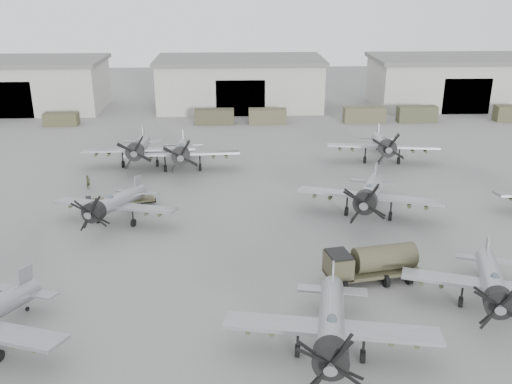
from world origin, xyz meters
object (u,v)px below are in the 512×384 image
aircraft_near_1 (331,326)px  aircraft_extra_674 (182,151)px  aircraft_near_2 (493,283)px  aircraft_mid_2 (370,194)px  aircraft_mid_1 (113,204)px  tug_trailer (111,203)px  aircraft_far_1 (383,144)px  ground_crew (88,182)px  aircraft_far_0 (139,148)px  fuel_tanker (371,261)px

aircraft_near_1 → aircraft_extra_674: size_ratio=0.97×
aircraft_near_2 → aircraft_mid_2: (-4.74, 16.59, 0.31)m
aircraft_mid_1 → tug_trailer: bearing=121.8°
aircraft_far_1 → ground_crew: (-34.50, -7.51, -1.71)m
aircraft_near_1 → aircraft_extra_674: aircraft_extra_674 is taller
aircraft_mid_1 → aircraft_mid_2: size_ratio=0.86×
aircraft_far_1 → tug_trailer: size_ratio=2.01×
aircraft_far_1 → tug_trailer: (-30.97, -13.08, -1.99)m
aircraft_near_1 → aircraft_far_0: aircraft_far_0 is taller
aircraft_extra_674 → ground_crew: bearing=-154.0°
aircraft_mid_1 → ground_crew: bearing=131.4°
aircraft_near_2 → aircraft_far_1: (0.83, 33.46, 0.29)m
aircraft_near_1 → tug_trailer: size_ratio=1.93×
aircraft_near_2 → aircraft_extra_674: 39.41m
aircraft_extra_674 → ground_crew: (-9.93, -5.51, -1.70)m
ground_crew → aircraft_far_0: bearing=-9.7°
aircraft_extra_674 → ground_crew: aircraft_extra_674 is taller
aircraft_mid_1 → aircraft_far_0: (-0.21, 17.33, 0.33)m
aircraft_far_0 → aircraft_far_1: (29.92, 0.17, 0.01)m
aircraft_near_1 → aircraft_extra_674: (-11.78, 36.38, 0.10)m
aircraft_mid_2 → aircraft_far_0: size_ratio=1.01×
fuel_tanker → ground_crew: bearing=130.0°
aircraft_far_1 → aircraft_near_2: bearing=-83.5°
aircraft_near_2 → aircraft_mid_2: size_ratio=0.88×
aircraft_far_1 → ground_crew: bearing=-159.8°
aircraft_near_1 → aircraft_far_1: size_ratio=0.96×
aircraft_extra_674 → tug_trailer: bearing=-123.1°
aircraft_far_1 → ground_crew: aircraft_far_1 is taller
aircraft_near_2 → fuel_tanker: size_ratio=1.59×
tug_trailer → aircraft_far_0: bearing=68.5°
aircraft_near_1 → tug_trailer: (-18.18, 25.31, -1.88)m
aircraft_near_1 → ground_crew: 37.77m
fuel_tanker → tug_trailer: size_ratio=1.10×
aircraft_mid_2 → tug_trailer: 25.77m
aircraft_near_1 → aircraft_near_2: (11.97, 4.93, -0.18)m
aircraft_near_2 → ground_crew: (-33.67, 25.94, -1.42)m
fuel_tanker → ground_crew: (-26.40, 21.29, -0.82)m
fuel_tanker → tug_trailer: bearing=134.4°
tug_trailer → aircraft_near_2: bearing=-50.9°
fuel_tanker → ground_crew: size_ratio=4.80×
aircraft_near_2 → aircraft_mid_1: aircraft_near_2 is taller
aircraft_near_2 → fuel_tanker: bearing=166.7°
aircraft_far_0 → aircraft_extra_674: bearing=-21.9°
aircraft_far_0 → fuel_tanker: 36.01m
fuel_tanker → tug_trailer: fuel_tanker is taller
fuel_tanker → tug_trailer: 27.78m
aircraft_mid_2 → ground_crew: 30.46m
aircraft_mid_1 → aircraft_mid_2: (24.14, 0.64, 0.36)m
aircraft_near_2 → aircraft_extra_674: bearing=146.3°
aircraft_near_1 → tug_trailer: aircraft_near_1 is taller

